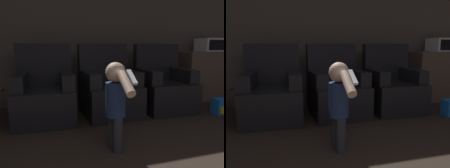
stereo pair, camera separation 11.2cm
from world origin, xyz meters
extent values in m
cube|color=#51493F|center=(0.00, 4.50, 1.30)|extent=(8.40, 0.05, 2.60)
cube|color=black|center=(-0.67, 3.64, 0.22)|extent=(0.79, 0.87, 0.45)
cube|color=black|center=(-0.66, 3.98, 0.74)|extent=(0.77, 0.19, 0.59)
cube|color=black|center=(-0.97, 3.65, 0.55)|extent=(0.18, 0.69, 0.20)
cube|color=black|center=(-0.37, 3.63, 0.55)|extent=(0.18, 0.69, 0.20)
cube|color=black|center=(0.24, 3.64, 0.22)|extent=(0.80, 0.88, 0.45)
cube|color=black|center=(0.22, 3.98, 0.74)|extent=(0.77, 0.20, 0.59)
cube|color=black|center=(-0.06, 3.62, 0.55)|extent=(0.19, 0.69, 0.20)
cube|color=black|center=(0.54, 3.65, 0.55)|extent=(0.19, 0.69, 0.20)
cube|color=black|center=(1.15, 3.64, 0.22)|extent=(0.79, 0.87, 0.45)
cube|color=black|center=(1.16, 3.98, 0.74)|extent=(0.77, 0.19, 0.59)
cube|color=black|center=(0.84, 3.65, 0.55)|extent=(0.19, 0.69, 0.20)
cube|color=black|center=(1.45, 3.62, 0.55)|extent=(0.19, 0.69, 0.20)
cylinder|color=#28282D|center=(-0.03, 2.49, 0.17)|extent=(0.09, 0.09, 0.34)
cylinder|color=#28282D|center=(-0.05, 2.59, 0.17)|extent=(0.09, 0.09, 0.34)
cylinder|color=navy|center=(-0.04, 2.54, 0.51)|extent=(0.19, 0.19, 0.33)
sphere|color=beige|center=(-0.04, 2.54, 0.76)|extent=(0.19, 0.19, 0.19)
cylinder|color=beige|center=(-0.05, 2.66, 0.49)|extent=(0.08, 0.08, 0.27)
cylinder|color=beige|center=(-0.03, 2.30, 0.70)|extent=(0.08, 0.28, 0.20)
cube|color=white|center=(-0.03, 2.19, 0.77)|extent=(0.04, 0.16, 0.10)
cube|color=blue|center=(1.82, 3.17, 0.12)|extent=(0.21, 0.16, 0.24)
cube|color=brown|center=(2.44, 4.13, 0.45)|extent=(1.33, 0.60, 0.90)
cube|color=silver|center=(2.44, 4.13, 1.03)|extent=(0.54, 0.38, 0.25)
cube|color=black|center=(2.40, 3.94, 1.03)|extent=(0.38, 0.01, 0.19)
camera|label=1|loc=(-0.67, 0.65, 1.00)|focal=35.00mm
camera|label=2|loc=(-0.56, 0.62, 1.00)|focal=35.00mm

